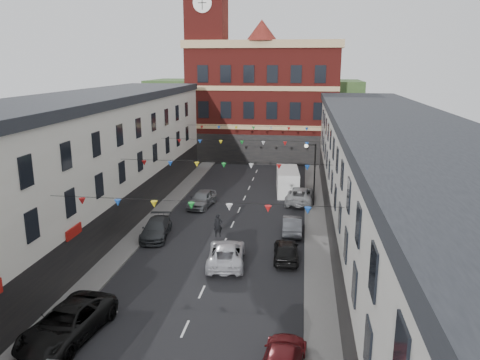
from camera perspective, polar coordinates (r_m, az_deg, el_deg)
The scene contains 19 objects.
ground at distance 32.05m, azimuth -3.12°, elevation -10.19°, with size 160.00×160.00×0.00m, color black.
pavement_left at distance 35.64m, azimuth -13.57°, elevation -7.89°, with size 1.80×64.00×0.15m, color #605E5B.
pavement_right at distance 33.37m, azimuth 9.41°, elevation -9.22°, with size 1.80×64.00×0.15m, color #605E5B.
terrace_left at distance 35.30m, azimuth -22.06°, elevation 0.24°, with size 8.40×56.00×10.70m.
terrace_right at distance 31.42m, azimuth 18.74°, elevation -2.03°, with size 8.40×56.00×9.70m.
civic_building at distance 67.05m, azimuth 2.97°, elevation 9.76°, with size 20.60×13.30×18.50m.
clock_tower at distance 65.04m, azimuth -4.03°, elevation 15.61°, with size 5.60×5.60×30.00m.
distant_hill at distance 91.55m, azimuth 1.73°, elevation 8.96°, with size 40.00×14.00×10.00m, color #254520.
street_lamp at distance 43.67m, azimuth 8.79°, elevation 1.67°, with size 1.10×0.36×6.00m.
car_left_c at distance 25.37m, azimuth -20.31°, elevation -16.04°, with size 2.66×5.77×1.60m, color black.
car_left_d at distance 37.00m, azimuth -10.20°, elevation -5.86°, with size 1.93×4.75×1.38m, color #393D40.
car_left_e at distance 44.13m, azimuth -4.64°, elevation -2.29°, with size 1.81×4.49×1.53m, color gray.
car_right_c at distance 21.86m, azimuth 5.23°, elevation -20.93°, with size 1.80×4.43×1.29m, color maroon.
car_right_d at distance 32.52m, azimuth 5.64°, elevation -8.50°, with size 1.69×4.20×1.43m, color black.
car_right_e at distance 37.48m, azimuth 6.37°, elevation -5.45°, with size 1.47×4.22×1.39m, color #46484D.
car_right_f at distance 45.64m, azimuth 7.30°, elevation -1.81°, with size 2.53×5.49×1.53m, color #9E9FA2.
moving_car at distance 31.81m, azimuth -1.67°, elevation -8.94°, with size 2.41×5.22×1.45m, color silver.
white_van at distance 48.76m, azimuth 5.81°, elevation -0.14°, with size 2.17×5.63×2.49m, color white.
pedestrian at distance 36.52m, azimuth -2.70°, elevation -5.55°, with size 0.66×0.43×1.82m, color black.
Camera 1 is at (5.66, -28.67, 13.17)m, focal length 35.00 mm.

